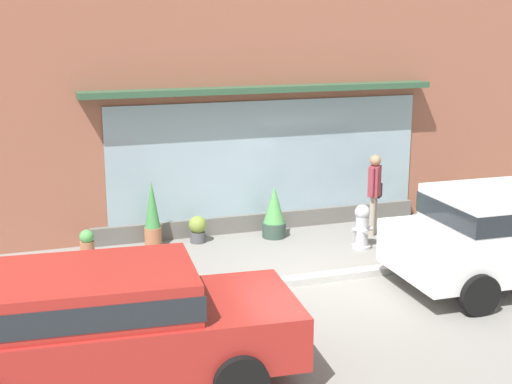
{
  "coord_description": "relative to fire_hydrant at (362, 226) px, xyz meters",
  "views": [
    {
      "loc": [
        -4.71,
        -10.66,
        4.4
      ],
      "look_at": [
        -0.71,
        1.2,
        1.29
      ],
      "focal_mm": 49.87,
      "sensor_mm": 36.0,
      "label": 1
    }
  ],
  "objects": [
    {
      "name": "parked_car_white",
      "position": [
        1.41,
        -2.52,
        0.48
      ],
      "size": [
        4.07,
        2.17,
        1.65
      ],
      "rotation": [
        0.0,
        0.0,
        -0.02
      ],
      "color": "white",
      "rests_on": "ground_plane"
    },
    {
      "name": "pedestrian_with_handbag",
      "position": [
        0.63,
        0.71,
        0.53
      ],
      "size": [
        0.5,
        0.5,
        1.68
      ],
      "rotation": [
        0.0,
        0.0,
        0.82
      ],
      "color": "#9E9384",
      "rests_on": "ground_plane"
    },
    {
      "name": "storefront",
      "position": [
        -1.45,
        2.0,
        2.2
      ],
      "size": [
        14.0,
        0.81,
        5.43
      ],
      "color": "#935642",
      "rests_on": "ground_plane"
    },
    {
      "name": "ground_plane",
      "position": [
        -1.45,
        -1.18,
        -0.45
      ],
      "size": [
        60.0,
        60.0,
        0.0
      ],
      "primitive_type": "plane",
      "color": "gray"
    },
    {
      "name": "parked_car_red",
      "position": [
        -5.41,
        -3.81,
        0.42
      ],
      "size": [
        4.72,
        2.22,
        1.51
      ],
      "rotation": [
        0.0,
        0.0,
        -0.08
      ],
      "color": "maroon",
      "rests_on": "ground_plane"
    },
    {
      "name": "potted_plant_corner_tall",
      "position": [
        -2.94,
        1.36,
        -0.16
      ],
      "size": [
        0.35,
        0.35,
        0.55
      ],
      "color": "#4C4C51",
      "rests_on": "ground_plane"
    },
    {
      "name": "curb_strip",
      "position": [
        -1.45,
        -1.38,
        -0.39
      ],
      "size": [
        14.0,
        0.24,
        0.12
      ],
      "primitive_type": "cube",
      "color": "#B2B2AD",
      "rests_on": "ground_plane"
    },
    {
      "name": "potted_plant_doorstep",
      "position": [
        -1.37,
        1.21,
        0.07
      ],
      "size": [
        0.48,
        0.48,
        1.07
      ],
      "color": "#33473D",
      "rests_on": "ground_plane"
    },
    {
      "name": "potted_plant_window_right",
      "position": [
        -3.83,
        1.4,
        0.18
      ],
      "size": [
        0.34,
        0.34,
        1.31
      ],
      "color": "#9E6042",
      "rests_on": "ground_plane"
    },
    {
      "name": "potted_plant_window_center",
      "position": [
        -5.11,
        1.2,
        -0.18
      ],
      "size": [
        0.27,
        0.27,
        0.52
      ],
      "color": "#9E6042",
      "rests_on": "ground_plane"
    },
    {
      "name": "potted_plant_near_hydrant",
      "position": [
        2.43,
        0.95,
        -0.13
      ],
      "size": [
        0.47,
        0.47,
        0.66
      ],
      "color": "#33473D",
      "rests_on": "ground_plane"
    },
    {
      "name": "fire_hydrant",
      "position": [
        0.0,
        0.0,
        0.0
      ],
      "size": [
        0.43,
        0.4,
        0.87
      ],
      "color": "#B2B2B7",
      "rests_on": "ground_plane"
    }
  ]
}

